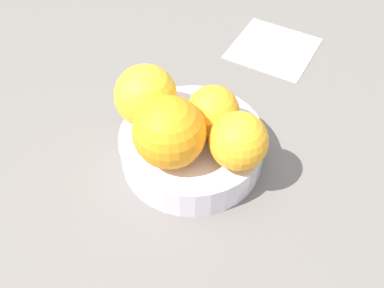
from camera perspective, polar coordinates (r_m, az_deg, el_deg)
The scene contains 7 objects.
ground_plane at distance 59.71cm, azimuth 0.00°, elevation -2.35°, with size 110.00×110.00×2.00cm, color #66605B.
fruit_bowl at distance 57.25cm, azimuth 0.00°, elevation -0.38°, with size 19.16×19.16×4.60cm.
orange_in_bowl_0 at distance 53.65cm, azimuth 2.82°, elevation 4.33°, with size 6.74×6.74×6.74cm, color #F9A823.
orange_in_bowl_1 at distance 49.87cm, azimuth -3.05°, elevation 1.57°, with size 8.77×8.77×8.77cm, color orange.
orange_in_bowl_2 at distance 54.98cm, azimuth -6.18°, elevation 6.43°, with size 8.13×8.13×8.13cm, color yellow.
orange_in_bowl_3 at distance 50.30cm, azimuth 6.23°, elevation 0.39°, with size 7.11×7.11×7.11cm, color #F9A823.
folded_napkin at distance 77.86cm, azimuth 10.80°, elevation 12.48°, with size 13.53×13.53×0.30cm, color beige.
Camera 1 is at (-36.96, 1.45, 45.88)cm, focal length 39.95 mm.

